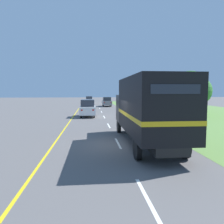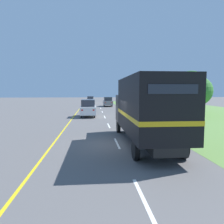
{
  "view_description": "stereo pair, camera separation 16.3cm",
  "coord_description": "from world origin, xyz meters",
  "views": [
    {
      "loc": [
        -1.56,
        -12.16,
        3.02
      ],
      "look_at": [
        0.3,
        7.01,
        1.2
      ],
      "focal_mm": 35.0,
      "sensor_mm": 36.0,
      "label": 1
    },
    {
      "loc": [
        -1.4,
        -12.17,
        3.02
      ],
      "look_at": [
        0.3,
        7.01,
        1.2
      ],
      "focal_mm": 35.0,
      "sensor_mm": 36.0,
      "label": 2
    }
  ],
  "objects": [
    {
      "name": "lead_car_silver_ahead",
      "position": [
        -1.99,
        44.56,
        0.91
      ],
      "size": [
        1.8,
        4.53,
        1.79
      ],
      "color": "black",
      "rests_on": "ground"
    },
    {
      "name": "ground_plane",
      "position": [
        0.0,
        0.0,
        0.0
      ],
      "size": [
        200.0,
        200.0,
        0.0
      ],
      "primitive_type": "plane",
      "color": "#5B5959"
    },
    {
      "name": "centre_dash_mid_a",
      "position": [
        0.0,
        6.87,
        0.0
      ],
      "size": [
        0.12,
        2.6,
        0.01
      ],
      "primitive_type": "cube",
      "color": "white",
      "rests_on": "ground"
    },
    {
      "name": "grass_shoulder",
      "position": [
        13.7,
        18.72,
        0.0
      ],
      "size": [
        20.0,
        71.78,
        0.01
      ],
      "primitive_type": "cube",
      "color": "#608942",
      "rests_on": "ground"
    },
    {
      "name": "highway_sign",
      "position": [
        6.77,
        6.76,
        1.83
      ],
      "size": [
        2.02,
        0.09,
        2.87
      ],
      "color": "#9E9EA3",
      "rests_on": "ground"
    },
    {
      "name": "roadside_tree_near",
      "position": [
        10.9,
        12.57,
        3.05
      ],
      "size": [
        3.4,
        3.4,
        4.77
      ],
      "color": "#4C3823",
      "rests_on": "ground"
    },
    {
      "name": "roadside_tree_far",
      "position": [
        12.0,
        24.76,
        4.0
      ],
      "size": [
        4.41,
        4.41,
        6.21
      ],
      "color": "#4C3823",
      "rests_on": "ground"
    },
    {
      "name": "horse_trailer_truck",
      "position": [
        1.56,
        -0.33,
        2.08
      ],
      "size": [
        2.55,
        8.7,
        3.76
      ],
      "color": "black",
      "rests_on": "ground"
    },
    {
      "name": "lead_car_white",
      "position": [
        -1.95,
        13.98,
        1.02
      ],
      "size": [
        1.8,
        3.93,
        2.04
      ],
      "color": "black",
      "rests_on": "ground"
    },
    {
      "name": "centre_dash_mid_b",
      "position": [
        0.0,
        13.47,
        0.0
      ],
      "size": [
        0.12,
        2.6,
        0.01
      ],
      "primitive_type": "cube",
      "color": "white",
      "rests_on": "ground"
    },
    {
      "name": "roadside_tree_mid",
      "position": [
        12.5,
        17.81,
        3.59
      ],
      "size": [
        4.7,
        4.7,
        5.95
      ],
      "color": "brown",
      "rests_on": "ground"
    },
    {
      "name": "centre_dash_farthest",
      "position": [
        0.0,
        26.67,
        0.0
      ],
      "size": [
        0.12,
        2.6,
        0.01
      ],
      "primitive_type": "cube",
      "color": "white",
      "rests_on": "ground"
    },
    {
      "name": "edge_line_yellow",
      "position": [
        -3.7,
        18.72,
        0.0
      ],
      "size": [
        0.12,
        71.78,
        0.01
      ],
      "primitive_type": "cube",
      "color": "yellow",
      "rests_on": "ground"
    },
    {
      "name": "lead_car_grey_ahead",
      "position": [
        1.65,
        31.94,
        0.96
      ],
      "size": [
        1.8,
        4.18,
        1.89
      ],
      "color": "black",
      "rests_on": "ground"
    },
    {
      "name": "centre_dash_near",
      "position": [
        0.0,
        0.27,
        0.0
      ],
      "size": [
        0.12,
        2.6,
        0.01
      ],
      "primitive_type": "cube",
      "color": "white",
      "rests_on": "ground"
    },
    {
      "name": "centre_dash_nearest",
      "position": [
        0.0,
        -6.33,
        0.0
      ],
      "size": [
        0.12,
        2.6,
        0.01
      ],
      "primitive_type": "cube",
      "color": "white",
      "rests_on": "ground"
    },
    {
      "name": "centre_dash_far",
      "position": [
        0.0,
        20.07,
        0.0
      ],
      "size": [
        0.12,
        2.6,
        0.01
      ],
      "primitive_type": "cube",
      "color": "white",
      "rests_on": "ground"
    }
  ]
}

